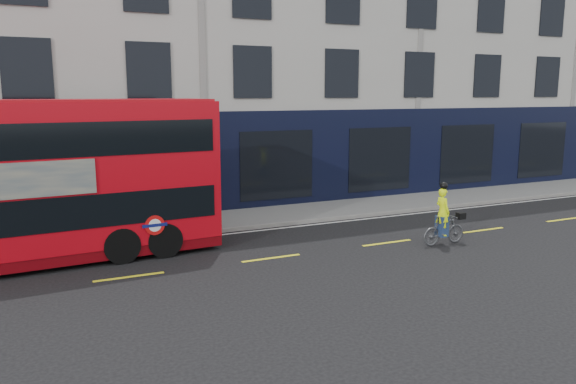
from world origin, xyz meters
TOP-DOWN VIEW (x-y plane):
  - ground at (0.00, 0.00)m, footprint 120.00×120.00m
  - pavement at (0.00, 6.50)m, footprint 60.00×3.00m
  - kerb at (0.00, 5.00)m, footprint 60.00×0.12m
  - building_terrace at (0.00, 12.94)m, footprint 50.00×10.07m
  - road_edge_line at (0.00, 4.70)m, footprint 58.00×0.10m
  - lane_dashes at (0.00, 1.50)m, footprint 58.00×0.12m
  - bus at (-6.63, 3.80)m, footprint 11.37×3.26m
  - cyclist at (5.47, 0.60)m, footprint 1.57×0.54m

SIDE VIEW (x-z plane):
  - ground at x=0.00m, z-range 0.00..0.00m
  - road_edge_line at x=0.00m, z-range 0.00..0.01m
  - lane_dashes at x=0.00m, z-range 0.00..0.01m
  - pavement at x=0.00m, z-range 0.00..0.12m
  - kerb at x=0.00m, z-range 0.00..0.13m
  - cyclist at x=5.47m, z-range -0.33..1.67m
  - bus at x=-6.63m, z-range 0.06..4.58m
  - building_terrace at x=0.00m, z-range -0.01..14.99m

